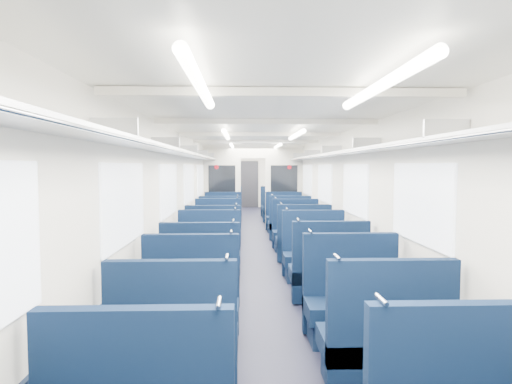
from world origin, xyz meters
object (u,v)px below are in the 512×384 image
seat_16 (220,227)px  seat_23 (275,208)px  seat_19 (284,219)px  seat_10 (209,257)px  seat_5 (385,347)px  seat_21 (278,212)px  seat_12 (213,245)px  seat_9 (328,275)px  seat_14 (218,233)px  seat_18 (223,220)px  bulkhead (253,185)px  seat_22 (227,208)px  seat_15 (296,234)px  seat_17 (289,226)px  seat_4 (174,349)px  seat_20 (226,212)px  seat_8 (201,278)px  seat_7 (353,307)px  seat_13 (303,243)px  end_door (250,184)px  seat_11 (314,258)px  seat_6 (189,309)px

seat_16 → seat_23: size_ratio=1.00×
seat_19 → seat_10: bearing=-109.4°
seat_5 → seat_21: (0.00, 9.96, 0.00)m
seat_12 → seat_16: bearing=90.0°
seat_9 → seat_14: same height
seat_9 → seat_21: (0.00, 7.77, 0.00)m
seat_10 → seat_18: bearing=90.0°
bulkhead → seat_22: size_ratio=2.53×
seat_14 → seat_15: size_ratio=1.00×
seat_21 → seat_17: bearing=-90.0°
seat_5 → seat_15: same height
seat_4 → seat_20: same height
seat_8 → seat_21: size_ratio=1.00×
seat_7 → seat_16: 5.99m
seat_23 → seat_9: bearing=-90.0°
seat_13 → seat_22: size_ratio=1.00×
end_door → seat_16: 8.18m
seat_5 → seat_20: bearing=99.4°
seat_11 → seat_22: bearing=101.9°
end_door → seat_6: size_ratio=1.81×
seat_21 → seat_12: bearing=-106.6°
seat_7 → seat_17: bearing=90.0°
seat_5 → seat_8: bearing=128.2°
seat_5 → seat_18: bearing=101.7°
seat_10 → seat_17: size_ratio=1.00×
seat_23 → seat_20: bearing=-142.6°
seat_11 → seat_16: same height
seat_8 → seat_7: bearing=-34.8°
seat_12 → seat_20: size_ratio=1.00×
seat_4 → seat_9: same height
seat_14 → seat_19: same height
seat_7 → seat_12: same height
bulkhead → seat_12: bulkhead is taller
seat_4 → seat_23: 11.35m
seat_10 → seat_15: same height
seat_14 → seat_21: same height
bulkhead → seat_23: bulkhead is taller
seat_16 → seat_19: 2.14m
bulkhead → seat_21: 1.81m
seat_7 → seat_22: 10.33m
end_door → seat_16: bearing=-95.8°
seat_14 → seat_15: same height
seat_17 → seat_23: size_ratio=1.00×
seat_13 → seat_14: bearing=142.8°
end_door → seat_10: 11.53m
end_door → seat_10: bearing=-94.1°
seat_5 → seat_23: same height
seat_13 → seat_18: bearing=115.2°
seat_17 → seat_18: same height
seat_15 → seat_19: size_ratio=1.00×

